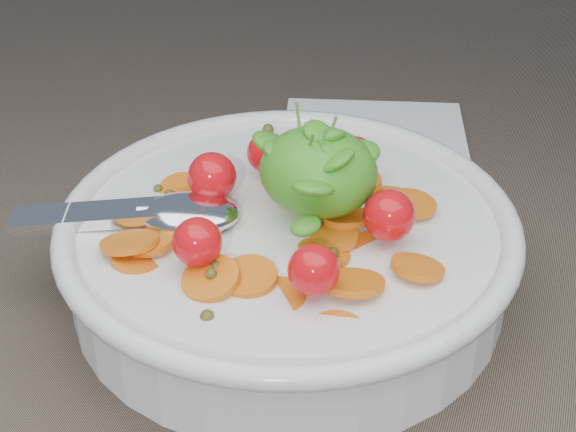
% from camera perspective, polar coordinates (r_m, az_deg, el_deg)
% --- Properties ---
extents(ground, '(6.00, 6.00, 0.00)m').
position_cam_1_polar(ground, '(0.56, -1.65, -5.79)').
color(ground, brown).
rests_on(ground, ground).
extents(bowl, '(0.31, 0.28, 0.12)m').
position_cam_1_polar(bowl, '(0.55, 0.00, -2.01)').
color(bowl, white).
rests_on(bowl, ground).
extents(napkin, '(0.18, 0.16, 0.01)m').
position_cam_1_polar(napkin, '(0.73, 5.59, 4.96)').
color(napkin, white).
rests_on(napkin, ground).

